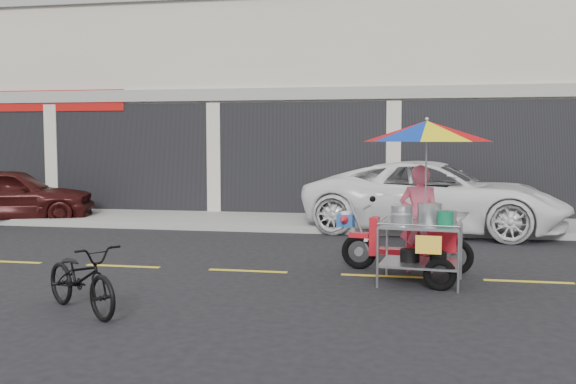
% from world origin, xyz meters
% --- Properties ---
extents(ground, '(90.00, 90.00, 0.00)m').
position_xyz_m(ground, '(0.00, 0.00, 0.00)').
color(ground, black).
extents(sidewalk, '(45.00, 3.00, 0.15)m').
position_xyz_m(sidewalk, '(0.00, 5.50, 0.07)').
color(sidewalk, gray).
rests_on(sidewalk, ground).
extents(shophouse_block, '(36.00, 8.11, 10.40)m').
position_xyz_m(shophouse_block, '(2.82, 10.59, 4.24)').
color(shophouse_block, beige).
rests_on(shophouse_block, ground).
extents(centerline, '(42.00, 0.10, 0.01)m').
position_xyz_m(centerline, '(0.00, 0.00, 0.00)').
color(centerline, gold).
rests_on(centerline, ground).
extents(maroon_sedan, '(4.18, 2.82, 1.32)m').
position_xyz_m(maroon_sedan, '(-9.01, 4.59, 0.66)').
color(maroon_sedan, black).
rests_on(maroon_sedan, ground).
extents(white_pickup, '(5.80, 3.42, 1.51)m').
position_xyz_m(white_pickup, '(0.92, 4.70, 0.76)').
color(white_pickup, white).
rests_on(white_pickup, ground).
extents(near_bicycle, '(1.55, 1.31, 0.80)m').
position_xyz_m(near_bicycle, '(-3.29, -2.59, 0.40)').
color(near_bicycle, black).
rests_on(near_bicycle, ground).
extents(food_vendor_rig, '(2.26, 1.99, 2.28)m').
position_xyz_m(food_vendor_rig, '(0.53, -0.07, 1.43)').
color(food_vendor_rig, black).
rests_on(food_vendor_rig, ground).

